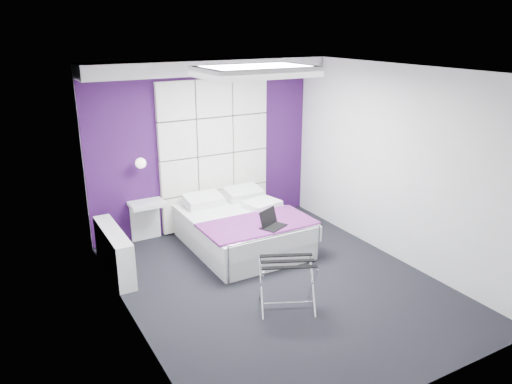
{
  "coord_description": "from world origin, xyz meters",
  "views": [
    {
      "loc": [
        -2.96,
        -4.66,
        3.06
      ],
      "look_at": [
        -0.13,
        0.35,
        1.13
      ],
      "focal_mm": 35.0,
      "sensor_mm": 36.0,
      "label": 1
    }
  ],
  "objects_px": {
    "wall_lamp": "(140,162)",
    "luggage_rack": "(287,284)",
    "radiator": "(114,252)",
    "nightstand": "(147,204)",
    "bed": "(242,229)",
    "laptop": "(272,222)"
  },
  "relations": [
    {
      "from": "bed",
      "to": "nightstand",
      "type": "xyz_separation_m",
      "value": [
        -1.14,
        0.8,
        0.33
      ]
    },
    {
      "from": "wall_lamp",
      "to": "bed",
      "type": "distance_m",
      "value": 1.73
    },
    {
      "from": "radiator",
      "to": "bed",
      "type": "height_order",
      "value": "bed"
    },
    {
      "from": "wall_lamp",
      "to": "luggage_rack",
      "type": "relative_size",
      "value": 0.25
    },
    {
      "from": "luggage_rack",
      "to": "laptop",
      "type": "height_order",
      "value": "laptop"
    },
    {
      "from": "radiator",
      "to": "luggage_rack",
      "type": "distance_m",
      "value": 2.33
    },
    {
      "from": "wall_lamp",
      "to": "laptop",
      "type": "bearing_deg",
      "value": -48.74
    },
    {
      "from": "nightstand",
      "to": "bed",
      "type": "bearing_deg",
      "value": -35.13
    },
    {
      "from": "wall_lamp",
      "to": "radiator",
      "type": "height_order",
      "value": "wall_lamp"
    },
    {
      "from": "nightstand",
      "to": "laptop",
      "type": "bearing_deg",
      "value": -48.92
    },
    {
      "from": "radiator",
      "to": "nightstand",
      "type": "bearing_deg",
      "value": 46.52
    },
    {
      "from": "nightstand",
      "to": "luggage_rack",
      "type": "xyz_separation_m",
      "value": [
        0.79,
        -2.52,
        -0.31
      ]
    },
    {
      "from": "wall_lamp",
      "to": "laptop",
      "type": "relative_size",
      "value": 0.45
    },
    {
      "from": "wall_lamp",
      "to": "luggage_rack",
      "type": "xyz_separation_m",
      "value": [
        0.84,
        -2.56,
        -0.92
      ]
    },
    {
      "from": "luggage_rack",
      "to": "laptop",
      "type": "xyz_separation_m",
      "value": [
        0.46,
        1.09,
        0.27
      ]
    },
    {
      "from": "radiator",
      "to": "luggage_rack",
      "type": "height_order",
      "value": "radiator"
    },
    {
      "from": "luggage_rack",
      "to": "wall_lamp",
      "type": "bearing_deg",
      "value": 132.74
    },
    {
      "from": "wall_lamp",
      "to": "luggage_rack",
      "type": "bearing_deg",
      "value": -71.95
    },
    {
      "from": "radiator",
      "to": "luggage_rack",
      "type": "bearing_deg",
      "value": -50.72
    },
    {
      "from": "nightstand",
      "to": "luggage_rack",
      "type": "height_order",
      "value": "nightstand"
    },
    {
      "from": "wall_lamp",
      "to": "laptop",
      "type": "distance_m",
      "value": 2.06
    },
    {
      "from": "radiator",
      "to": "laptop",
      "type": "distance_m",
      "value": 2.08
    }
  ]
}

